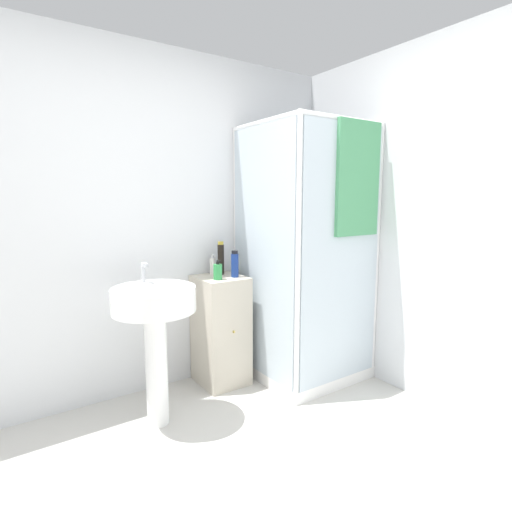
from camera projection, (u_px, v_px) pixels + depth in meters
wall_back at (128, 224)px, 2.82m from camera, size 6.40×0.06×2.50m
wall_right at (501, 229)px, 2.37m from camera, size 0.06×6.40×2.50m
shower_enclosure at (306, 305)px, 3.15m from camera, size 0.83×0.86×1.99m
vanity_cabinet at (221, 330)px, 3.09m from camera, size 0.35×0.40×0.84m
sink at (155, 318)px, 2.47m from camera, size 0.51×0.51×1.02m
soap_dispenser at (218, 272)px, 2.92m from camera, size 0.06×0.07×0.15m
shampoo_bottle_tall_black at (221, 258)px, 3.11m from camera, size 0.05×0.05×0.26m
shampoo_bottle_blue at (235, 264)px, 3.00m from camera, size 0.06×0.06×0.20m
lotion_bottle_white at (213, 266)px, 3.11m from camera, size 0.04×0.04×0.16m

